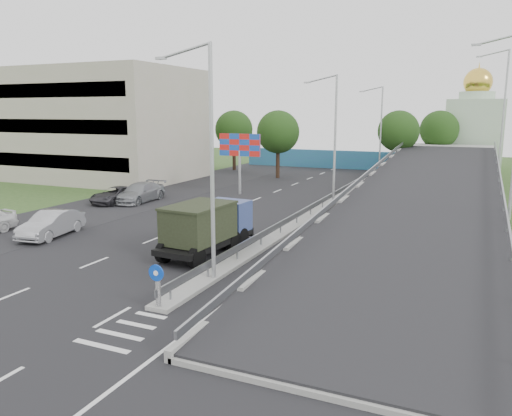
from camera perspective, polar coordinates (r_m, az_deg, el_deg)
The scene contains 22 objects.
ground at distance 18.09m, azimuth -15.12°, elevation -13.79°, with size 160.00×160.00×0.00m, color #2D4C1E.
road_surface at distance 36.11m, azimuth 1.23°, elevation -0.94°, with size 26.00×90.00×0.04m, color black.
parking_strip at distance 42.74m, azimuth -15.07°, elevation 0.55°, with size 8.00×90.00×0.05m, color black.
median at distance 38.82m, azimuth 7.60°, elevation -0.05°, with size 1.00×44.00×0.20m, color gray.
overpass_ramp at distance 37.19m, azimuth 18.83°, elevation 1.56°, with size 10.00×50.00×3.50m.
median_guardrail at distance 38.70m, azimuth 7.63°, elevation 0.90°, with size 0.09×44.00×0.71m.
sign_bollard at distance 19.30m, azimuth -11.18°, elevation -8.70°, with size 0.64×0.23×1.67m.
lamp_post_near at distance 21.43m, azimuth -5.53°, elevation 6.50°, with size 2.74×0.18×10.08m.
lamp_post_mid at distance 40.05m, azimuth 8.78°, elevation 8.49°, with size 2.74×0.18×10.08m.
lamp_post_far at distance 59.57m, azimuth 13.91°, elevation 9.08°, with size 2.74×0.18×10.08m.
beige_building at distance 60.34m, azimuth -18.65°, elevation 9.03°, with size 24.00×14.00×12.00m, color #A4A089.
blue_wall at distance 66.54m, azimuth 11.16°, elevation 5.38°, with size 30.00×0.50×2.40m, color teal.
church at distance 72.65m, azimuth 23.67°, elevation 8.38°, with size 7.00×7.00×13.80m.
billboard at distance 45.21m, azimuth -1.88°, elevation 6.82°, with size 4.00×0.24×5.50m.
tree_left_mid at distance 56.55m, azimuth 2.53°, elevation 8.66°, with size 4.80×4.80×7.60m.
tree_median_far at distance 61.26m, azimuth 15.98°, elevation 8.43°, with size 4.80×4.80×7.60m.
tree_left_far at distance 64.36m, azimuth -2.54°, elevation 8.94°, with size 4.80×4.80×7.60m.
tree_ramp_far at distance 67.81m, azimuth 20.21°, elevation 8.39°, with size 4.80×4.80×7.60m.
dump_truck at distance 26.55m, azimuth -5.57°, elevation -1.95°, with size 2.78×6.47×2.79m.
parked_car_b at distance 32.52m, azimuth -22.35°, elevation -1.70°, with size 1.66×4.77×1.57m, color #A2A2A7.
parked_car_c at distance 42.78m, azimuth -15.67°, elevation 1.43°, with size 2.22×4.81×1.34m, color #2D2C30.
parked_car_d at distance 42.81m, azimuth -13.16°, elevation 1.73°, with size 2.22×5.47×1.59m, color gray.
Camera 1 is at (10.59, -12.61, 7.46)m, focal length 35.00 mm.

